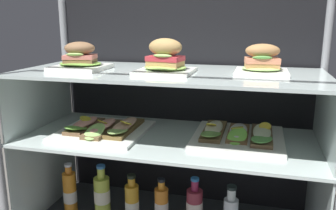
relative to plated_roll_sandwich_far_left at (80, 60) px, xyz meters
name	(u,v)px	position (x,y,z in m)	size (l,w,h in m)	color
case_frame	(178,104)	(0.34, 0.20, -0.20)	(1.21, 0.54, 0.98)	gray
riser_lower_tier	(168,183)	(0.34, 0.04, -0.50)	(1.14, 0.48, 0.38)	silver
shelf_lower_glass	(168,138)	(0.34, 0.04, -0.30)	(1.16, 0.49, 0.01)	silver
riser_upper_tier	(168,106)	(0.34, 0.04, -0.17)	(1.14, 0.48, 0.25)	silver
shelf_upper_glass	(168,73)	(0.34, 0.04, -0.04)	(1.16, 0.49, 0.01)	silver
plated_roll_sandwich_far_left	(80,60)	(0.00, 0.00, 0.00)	(0.20, 0.20, 0.11)	white
plated_roll_sandwich_mid_left	(165,60)	(0.35, 0.00, 0.01)	(0.20, 0.20, 0.13)	white
plated_roll_sandwich_left_of_center	(262,63)	(0.69, 0.07, 0.00)	(0.19, 0.19, 0.11)	white
open_sandwich_tray_center	(104,129)	(0.08, 0.01, -0.28)	(0.34, 0.35, 0.06)	white
open_sandwich_tray_near_left_corner	(238,135)	(0.61, 0.07, -0.28)	(0.34, 0.35, 0.06)	white
juice_bottle_front_second	(70,191)	(-0.11, 0.04, -0.60)	(0.06, 0.06, 0.22)	orange
juice_bottle_back_right	(102,195)	(0.05, 0.04, -0.59)	(0.07, 0.07, 0.24)	#BDCE46
juice_bottle_front_fourth	(132,202)	(0.19, 0.03, -0.61)	(0.06, 0.06, 0.21)	gold
juice_bottle_front_right_end	(161,205)	(0.31, 0.05, -0.61)	(0.06, 0.06, 0.20)	orange
juice_bottle_tucked_behind	(194,207)	(0.45, 0.05, -0.60)	(0.07, 0.07, 0.22)	maroon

